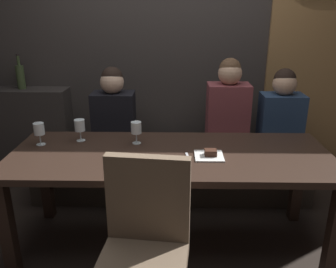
# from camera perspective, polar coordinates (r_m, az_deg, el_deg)

# --- Properties ---
(ground) EXTENTS (9.00, 9.00, 0.00)m
(ground) POSITION_cam_1_polar(r_m,az_deg,el_deg) (2.77, 0.35, -17.33)
(ground) COLOR black
(back_wall_tiled) EXTENTS (6.00, 0.12, 3.00)m
(back_wall_tiled) POSITION_cam_1_polar(r_m,az_deg,el_deg) (3.43, 0.68, 16.95)
(back_wall_tiled) COLOR #383330
(back_wall_tiled) RESTS_ON ground
(arched_door) EXTENTS (0.90, 0.05, 2.55)m
(arched_door) POSITION_cam_1_polar(r_m,az_deg,el_deg) (3.62, 23.19, 13.42)
(arched_door) COLOR olive
(arched_door) RESTS_ON ground
(back_counter) EXTENTS (1.10, 0.28, 0.95)m
(back_counter) POSITION_cam_1_polar(r_m,az_deg,el_deg) (3.80, -23.46, -0.23)
(back_counter) COLOR #2F2B29
(back_counter) RESTS_ON ground
(dining_table) EXTENTS (2.20, 0.84, 0.74)m
(dining_table) POSITION_cam_1_polar(r_m,az_deg,el_deg) (2.43, 0.38, -5.00)
(dining_table) COLOR black
(dining_table) RESTS_ON ground
(banquette_bench) EXTENTS (2.50, 0.44, 0.45)m
(banquette_bench) POSITION_cam_1_polar(r_m,az_deg,el_deg) (3.25, 0.52, -6.59)
(banquette_bench) COLOR #312A23
(banquette_bench) RESTS_ON ground
(chair_near_side) EXTENTS (0.49, 0.49, 0.98)m
(chair_near_side) POSITION_cam_1_polar(r_m,az_deg,el_deg) (1.86, -3.81, -16.96)
(chair_near_side) COLOR #302119
(chair_near_side) RESTS_ON ground
(diner_redhead) EXTENTS (0.36, 0.24, 0.77)m
(diner_redhead) POSITION_cam_1_polar(r_m,az_deg,el_deg) (3.07, -8.84, 3.29)
(diner_redhead) COLOR black
(diner_redhead) RESTS_ON banquette_bench
(diner_bearded) EXTENTS (0.36, 0.24, 0.84)m
(diner_bearded) POSITION_cam_1_polar(r_m,az_deg,el_deg) (3.08, 9.73, 3.99)
(diner_bearded) COLOR brown
(diner_bearded) RESTS_ON banquette_bench
(diner_far_end) EXTENTS (0.36, 0.24, 0.75)m
(diner_far_end) POSITION_cam_1_polar(r_m,az_deg,el_deg) (3.18, 17.97, 3.03)
(diner_far_end) COLOR navy
(diner_far_end) RESTS_ON banquette_bench
(wine_bottle_pale_label) EXTENTS (0.08, 0.08, 0.33)m
(wine_bottle_pale_label) POSITION_cam_1_polar(r_m,az_deg,el_deg) (3.62, -22.93, 8.69)
(wine_bottle_pale_label) COLOR #384728
(wine_bottle_pale_label) RESTS_ON back_counter
(wine_glass_center_front) EXTENTS (0.08, 0.08, 0.16)m
(wine_glass_center_front) POSITION_cam_1_polar(r_m,az_deg,el_deg) (2.66, -14.21, 1.21)
(wine_glass_center_front) COLOR silver
(wine_glass_center_front) RESTS_ON dining_table
(wine_glass_center_back) EXTENTS (0.08, 0.08, 0.16)m
(wine_glass_center_back) POSITION_cam_1_polar(r_m,az_deg,el_deg) (2.66, -20.30, 0.71)
(wine_glass_center_back) COLOR silver
(wine_glass_center_back) RESTS_ON dining_table
(wine_glass_end_right) EXTENTS (0.08, 0.08, 0.16)m
(wine_glass_end_right) POSITION_cam_1_polar(r_m,az_deg,el_deg) (2.53, -5.22, 0.94)
(wine_glass_end_right) COLOR silver
(wine_glass_end_right) RESTS_ON dining_table
(dessert_plate) EXTENTS (0.19, 0.19, 0.05)m
(dessert_plate) POSITION_cam_1_polar(r_m,az_deg,el_deg) (2.35, 6.79, -3.38)
(dessert_plate) COLOR white
(dessert_plate) RESTS_ON dining_table
(fork_on_table) EXTENTS (0.03, 0.17, 0.01)m
(fork_on_table) POSITION_cam_1_polar(r_m,az_deg,el_deg) (2.31, 3.30, -3.92)
(fork_on_table) COLOR silver
(fork_on_table) RESTS_ON dining_table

